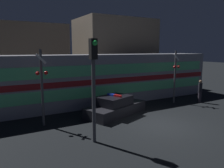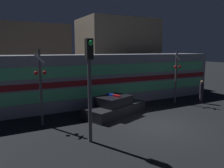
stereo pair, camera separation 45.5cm
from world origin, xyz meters
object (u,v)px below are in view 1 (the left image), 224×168
Objects in this scene: crossing_signal_near at (175,75)px; train at (109,78)px; police_car at (116,107)px; traffic_light_corner at (94,77)px; pedestrian at (200,91)px.

train is at bearing 145.11° from crossing_signal_near.
police_car is at bearing -175.52° from crossing_signal_near.
train is at bearing 56.68° from traffic_light_corner.
police_car is 5.14m from traffic_light_corner.
train reaches higher than police_car.
crossing_signal_near reaches higher than train.
pedestrian reaches higher than police_car.
train is 7.43m from pedestrian.
traffic_light_corner is (-10.63, -2.77, 2.07)m from pedestrian.
crossing_signal_near reaches higher than police_car.
police_car is 2.61× the size of pedestrian.
train reaches higher than pedestrian.
train is 4.00m from police_car.
traffic_light_corner is at bearing -123.32° from train.
train is 10.50× the size of pedestrian.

